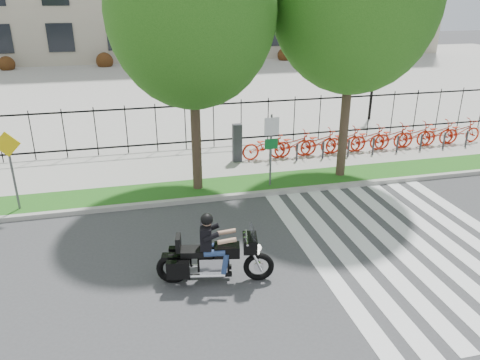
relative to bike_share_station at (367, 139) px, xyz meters
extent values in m
plane|color=#3A3A3C|center=(-7.30, -7.20, -0.67)|extent=(120.00, 120.00, 0.00)
cube|color=#9C9A92|center=(-7.30, -3.10, -0.60)|extent=(60.00, 0.20, 0.15)
cube|color=#1D4B12|center=(-7.30, -2.25, -0.60)|extent=(60.00, 1.50, 0.15)
cube|color=gray|center=(-7.30, 0.25, -0.60)|extent=(60.00, 3.50, 0.15)
cube|color=gray|center=(-7.30, 17.80, -0.62)|extent=(80.00, 34.00, 0.10)
cylinder|color=black|center=(2.70, 4.80, 1.33)|extent=(0.14, 0.14, 4.00)
cylinder|color=black|center=(2.70, 4.80, 3.23)|extent=(0.06, 0.70, 0.70)
sphere|color=white|center=(2.35, 4.80, 3.33)|extent=(0.36, 0.36, 0.36)
sphere|color=white|center=(3.05, 4.80, 3.33)|extent=(0.36, 0.36, 0.36)
cylinder|color=#3A2D1F|center=(-7.46, -2.25, 1.57)|extent=(0.32, 0.32, 4.18)
ellipsoid|color=#1C5112|center=(-7.46, -2.25, 5.20)|extent=(5.13, 5.13, 5.90)
cylinder|color=#3A2D1F|center=(-2.19, -2.25, 1.72)|extent=(0.32, 0.32, 4.49)
cube|color=#2D2D33|center=(-5.54, 0.00, 0.23)|extent=(0.35, 0.25, 1.50)
imported|color=red|center=(-4.34, 0.00, 0.00)|extent=(1.99, 0.69, 1.05)
cylinder|color=#2D2D33|center=(-4.34, -0.50, -0.17)|extent=(0.08, 0.08, 0.70)
imported|color=red|center=(-3.24, 0.00, 0.00)|extent=(1.99, 0.69, 1.05)
cylinder|color=#2D2D33|center=(-3.24, -0.50, -0.17)|extent=(0.08, 0.08, 0.70)
imported|color=red|center=(-2.14, 0.00, 0.00)|extent=(1.99, 0.69, 1.05)
cylinder|color=#2D2D33|center=(-2.14, -0.50, -0.17)|extent=(0.08, 0.08, 0.70)
imported|color=red|center=(-1.04, 0.00, 0.00)|extent=(1.99, 0.69, 1.05)
cylinder|color=#2D2D33|center=(-1.04, -0.50, -0.17)|extent=(0.08, 0.08, 0.70)
imported|color=red|center=(0.06, 0.00, 0.00)|extent=(1.99, 0.69, 1.05)
cylinder|color=#2D2D33|center=(0.06, -0.50, -0.17)|extent=(0.08, 0.08, 0.70)
imported|color=red|center=(1.16, 0.00, 0.00)|extent=(1.99, 0.69, 1.05)
cylinder|color=#2D2D33|center=(1.16, -0.50, -0.17)|extent=(0.08, 0.08, 0.70)
imported|color=red|center=(2.26, 0.00, 0.00)|extent=(1.99, 0.69, 1.05)
cylinder|color=#2D2D33|center=(2.26, -0.50, -0.17)|extent=(0.08, 0.08, 0.70)
imported|color=red|center=(3.36, 0.00, 0.00)|extent=(1.99, 0.69, 1.05)
cylinder|color=#2D2D33|center=(3.36, -0.50, -0.17)|extent=(0.08, 0.08, 0.70)
imported|color=red|center=(4.46, 0.00, 0.00)|extent=(1.99, 0.69, 1.05)
cylinder|color=#2D2D33|center=(4.46, -0.50, -0.17)|extent=(0.08, 0.08, 0.70)
cylinder|color=#59595B|center=(-4.99, -2.60, 0.73)|extent=(0.07, 0.07, 2.50)
cube|color=white|center=(-4.99, -2.64, 1.58)|extent=(0.50, 0.03, 0.60)
cube|color=#0C6626|center=(-4.99, -2.64, 0.98)|extent=(0.45, 0.03, 0.35)
cylinder|color=#59595B|center=(-13.09, -2.60, 0.68)|extent=(0.07, 0.07, 2.40)
cube|color=yellow|center=(-13.09, -2.64, 1.58)|extent=(0.78, 0.03, 0.78)
torus|color=black|center=(-6.85, -7.80, -0.31)|extent=(0.75, 0.28, 0.74)
torus|color=black|center=(-8.84, -7.41, -0.31)|extent=(0.80, 0.31, 0.78)
cube|color=black|center=(-7.06, -7.76, 0.34)|extent=(0.43, 0.64, 0.32)
cube|color=#26262B|center=(-6.98, -7.78, 0.58)|extent=(0.26, 0.55, 0.32)
cube|color=silver|center=(-7.90, -7.60, -0.19)|extent=(0.70, 0.48, 0.43)
cube|color=black|center=(-7.58, -7.66, 0.16)|extent=(0.65, 0.47, 0.28)
cube|color=black|center=(-8.26, -7.53, 0.14)|extent=(0.81, 0.52, 0.15)
cube|color=black|center=(-8.68, -7.44, 0.37)|extent=(0.17, 0.38, 0.36)
cube|color=black|center=(-8.74, -7.76, -0.14)|extent=(0.56, 0.27, 0.43)
cube|color=black|center=(-8.62, -7.13, -0.14)|extent=(0.56, 0.27, 0.43)
cube|color=black|center=(-8.05, -7.57, 0.52)|extent=(0.33, 0.47, 0.56)
sphere|color=tan|center=(-8.02, -7.57, 0.93)|extent=(0.25, 0.25, 0.25)
sphere|color=black|center=(-8.02, -7.57, 0.97)|extent=(0.29, 0.29, 0.29)
camera|label=1|loc=(-9.49, -16.91, 5.80)|focal=35.00mm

